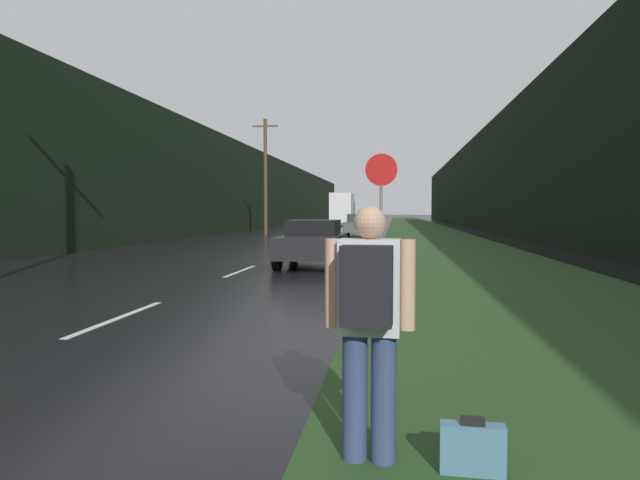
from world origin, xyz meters
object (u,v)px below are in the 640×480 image
car_passing_far (359,225)px  delivery_truck (343,209)px  stop_sign (381,201)px  hitchhiker_with_backpack (369,318)px  car_passing_near (313,242)px  suitcase (472,450)px

car_passing_far → delivery_truck: (-3.57, 26.48, 1.19)m
stop_sign → car_passing_far: size_ratio=0.65×
car_passing_far → delivery_truck: bearing=-82.3°
stop_sign → car_passing_far: stop_sign is taller
hitchhiker_with_backpack → stop_sign: bearing=93.9°
hitchhiker_with_backpack → car_passing_near: bearing=102.7°
hitchhiker_with_backpack → car_passing_far: size_ratio=0.37×
hitchhiker_with_backpack → car_passing_far: bearing=96.6°
stop_sign → suitcase: bearing=-85.3°
delivery_truck → suitcase: bearing=-84.0°
hitchhiker_with_backpack → car_passing_far: hitchhiker_with_backpack is taller
suitcase → car_passing_near: (-2.94, 13.37, 0.55)m
hitchhiker_with_backpack → car_passing_near: 13.50m
delivery_truck → hitchhiker_with_backpack: bearing=-84.6°
stop_sign → delivery_truck: 52.13m
car_passing_near → suitcase: bearing=102.4°
suitcase → car_passing_near: car_passing_near is taller
stop_sign → car_passing_far: (-2.12, 25.34, -1.15)m
suitcase → car_passing_far: size_ratio=0.09×
car_passing_near → car_passing_far: size_ratio=0.90×
stop_sign → car_passing_near: stop_sign is taller
car_passing_far → suitcase: bearing=94.8°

